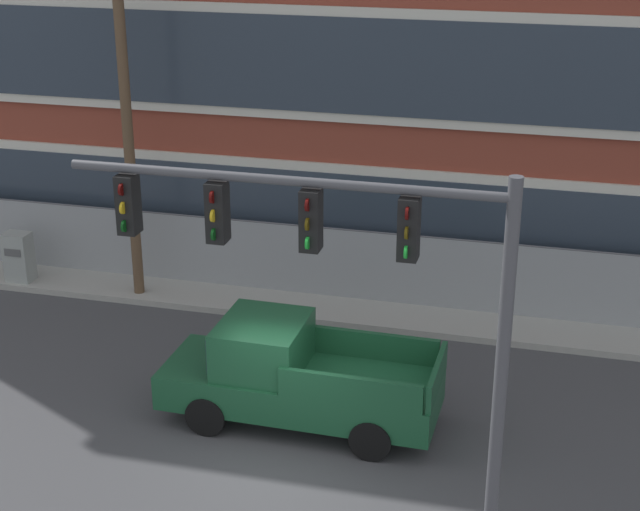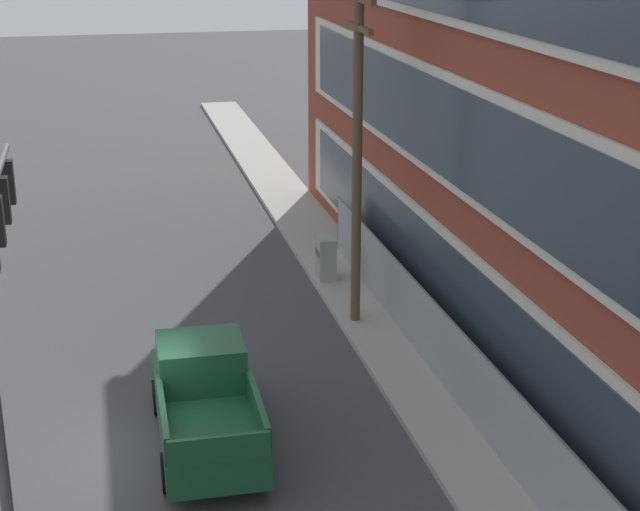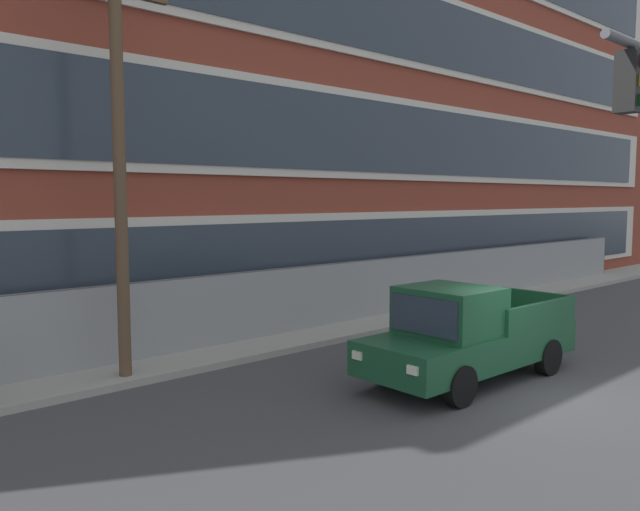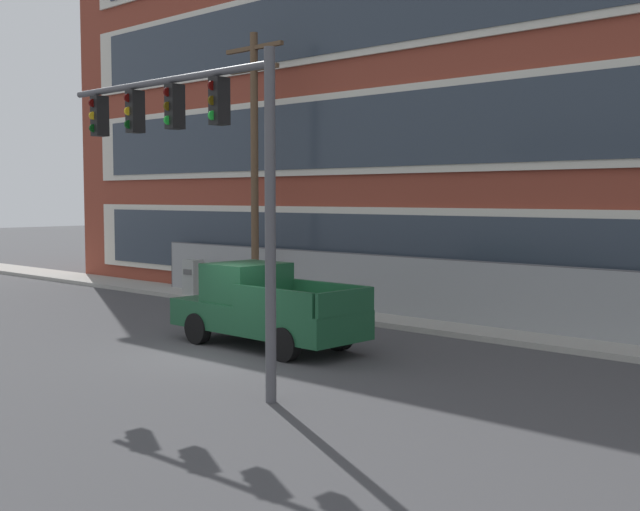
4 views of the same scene
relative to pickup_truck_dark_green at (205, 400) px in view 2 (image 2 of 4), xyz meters
name	(u,v)px [view 2 (image 2 of 4)]	position (x,y,z in m)	size (l,w,h in m)	color
ground_plane	(141,451)	(0.14, -1.40, -0.97)	(160.00, 160.00, 0.00)	#424244
sidewalk_building_side	(444,414)	(0.14, 5.34, -0.89)	(80.00, 2.09, 0.16)	#9E9B93
chain_link_fence	(544,472)	(4.28, 5.77, 0.04)	(31.59, 0.06, 1.98)	gray
pickup_truck_dark_green	(205,400)	(0.00, 0.00, 0.00)	(5.48, 2.15, 2.08)	#194C2D
utility_pole_near_corner	(357,142)	(-5.46, 4.75, 4.17)	(2.69, 0.26, 9.25)	brown
electrical_cabinet	(326,261)	(-8.78, 4.70, -0.24)	(0.66, 0.54, 1.46)	#939993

